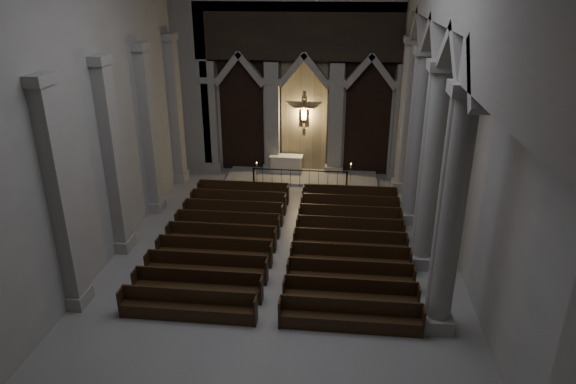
% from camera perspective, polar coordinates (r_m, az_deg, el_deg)
% --- Properties ---
extents(room, '(24.00, 24.10, 12.00)m').
position_cam_1_polar(room, '(17.20, -1.20, 12.60)').
color(room, gray).
rests_on(room, ground).
extents(sanctuary_wall, '(14.00, 0.77, 12.00)m').
position_cam_1_polar(sanctuary_wall, '(28.69, 1.84, 14.66)').
color(sanctuary_wall, '#99968F').
rests_on(sanctuary_wall, ground).
extents(right_arcade, '(1.00, 24.00, 12.00)m').
position_cam_1_polar(right_arcade, '(18.63, 16.85, 13.15)').
color(right_arcade, '#99968F').
rests_on(right_arcade, ground).
extents(left_pilasters, '(0.60, 13.00, 8.03)m').
position_cam_1_polar(left_pilasters, '(23.16, -16.84, 4.87)').
color(left_pilasters, '#99968F').
rests_on(left_pilasters, ground).
extents(sanctuary_step, '(8.50, 2.60, 0.15)m').
position_cam_1_polar(sanctuary_step, '(29.43, 1.54, 1.69)').
color(sanctuary_step, '#99968F').
rests_on(sanctuary_step, ground).
extents(altar, '(1.91, 0.76, 0.97)m').
position_cam_1_polar(altar, '(29.90, -0.20, 3.19)').
color(altar, beige).
rests_on(altar, sanctuary_step).
extents(altar_rail, '(5.20, 0.09, 1.02)m').
position_cam_1_polar(altar_rail, '(27.95, 1.32, 1.86)').
color(altar_rail, black).
rests_on(altar_rail, ground).
extents(candle_stand_left, '(0.22, 0.22, 1.28)m').
position_cam_1_polar(candle_stand_left, '(28.56, -3.46, 1.57)').
color(candle_stand_left, '#935F2D').
rests_on(candle_stand_left, ground).
extents(candle_stand_right, '(0.22, 0.22, 1.29)m').
position_cam_1_polar(candle_stand_right, '(28.46, 6.92, 1.37)').
color(candle_stand_right, '#935F2D').
rests_on(candle_stand_right, ground).
extents(pews, '(10.07, 10.36, 1.04)m').
position_cam_1_polar(pews, '(21.56, -0.35, -5.77)').
color(pews, black).
rests_on(pews, ground).
extents(worshipper, '(0.48, 0.39, 1.15)m').
position_cam_1_polar(worshipper, '(25.36, 1.84, -0.64)').
color(worshipper, black).
rests_on(worshipper, ground).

